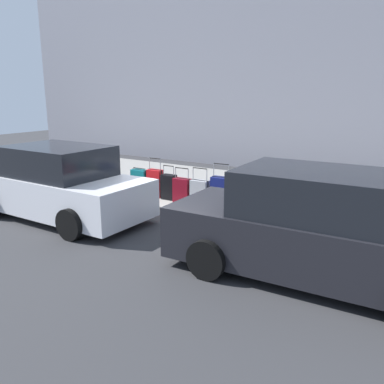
{
  "coord_description": "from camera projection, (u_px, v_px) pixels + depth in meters",
  "views": [
    {
      "loc": [
        -5.84,
        7.44,
        2.84
      ],
      "look_at": [
        -1.19,
        0.13,
        0.67
      ],
      "focal_mm": 37.59,
      "sensor_mm": 36.0,
      "label": 1
    }
  ],
  "objects": [
    {
      "name": "suitcase_black_8",
      "position": [
        169.0,
        187.0,
        10.31
      ],
      "size": [
        0.38,
        0.24,
        0.89
      ],
      "color": "black",
      "rests_on": "sidewalk_curb"
    },
    {
      "name": "suitcase_maroon_7",
      "position": [
        182.0,
        191.0,
        9.99
      ],
      "size": [
        0.44,
        0.23,
        0.9
      ],
      "color": "maroon",
      "rests_on": "sidewalk_curb"
    },
    {
      "name": "fire_hydrant",
      "position": [
        115.0,
        175.0,
        11.2
      ],
      "size": [
        0.39,
        0.21,
        0.82
      ],
      "color": "#D89E0C",
      "rests_on": "sidewalk_curb"
    },
    {
      "name": "parked_car_charcoal_0",
      "position": [
        318.0,
        230.0,
        6.12
      ],
      "size": [
        4.69,
        2.1,
        1.71
      ],
      "color": "black",
      "rests_on": "ground_plane"
    },
    {
      "name": "suitcase_maroon_0",
      "position": [
        323.0,
        210.0,
        8.2
      ],
      "size": [
        0.42,
        0.22,
        0.99
      ],
      "color": "maroon",
      "rests_on": "sidewalk_curb"
    },
    {
      "name": "suitcase_olive_4",
      "position": [
        236.0,
        199.0,
        9.2
      ],
      "size": [
        0.38,
        0.23,
        0.9
      ],
      "color": "#59601E",
      "rests_on": "sidewalk_curb"
    },
    {
      "name": "suitcase_silver_6",
      "position": [
        200.0,
        193.0,
        9.74
      ],
      "size": [
        0.45,
        0.25,
        0.94
      ],
      "color": "#9EA0A8",
      "rests_on": "sidewalk_curb"
    },
    {
      "name": "suitcase_navy_5",
      "position": [
        221.0,
        192.0,
        9.55
      ],
      "size": [
        0.46,
        0.27,
        1.08
      ],
      "color": "navy",
      "rests_on": "sidewalk_curb"
    },
    {
      "name": "suitcase_teal_10",
      "position": [
        140.0,
        182.0,
        10.81
      ],
      "size": [
        0.47,
        0.22,
        0.73
      ],
      "color": "#0F606B",
      "rests_on": "sidewalk_curb"
    },
    {
      "name": "sidewalk_curb",
      "position": [
        206.0,
        188.0,
        11.85
      ],
      "size": [
        18.0,
        5.0,
        0.14
      ],
      "primitive_type": "cube",
      "color": "gray",
      "rests_on": "ground_plane"
    },
    {
      "name": "bollard_post",
      "position": [
        94.0,
        176.0,
        11.45
      ],
      "size": [
        0.15,
        0.15,
        0.72
      ],
      "primitive_type": "cylinder",
      "color": "#333338",
      "rests_on": "sidewalk_curb"
    },
    {
      "name": "suitcase_black_1",
      "position": [
        299.0,
        205.0,
        8.49
      ],
      "size": [
        0.51,
        0.29,
        0.98
      ],
      "color": "black",
      "rests_on": "sidewalk_curb"
    },
    {
      "name": "building_facade_sidewalk_side",
      "position": [
        282.0,
        15.0,
        14.99
      ],
      "size": [
        24.0,
        3.0,
        11.25
      ],
      "primitive_type": "cube",
      "color": "gray",
      "rests_on": "ground_plane"
    },
    {
      "name": "suitcase_teal_3",
      "position": [
        256.0,
        199.0,
        9.07
      ],
      "size": [
        0.35,
        0.24,
        0.75
      ],
      "color": "#0F606B",
      "rests_on": "sidewalk_curb"
    },
    {
      "name": "parked_car_white_1",
      "position": [
        60.0,
        185.0,
        9.18
      ],
      "size": [
        4.35,
        2.02,
        1.66
      ],
      "color": "silver",
      "rests_on": "ground_plane"
    },
    {
      "name": "ground_plane",
      "position": [
        154.0,
        211.0,
        9.82
      ],
      "size": [
        40.0,
        40.0,
        0.0
      ],
      "primitive_type": "plane",
      "color": "#333335"
    },
    {
      "name": "suitcase_red_2",
      "position": [
        273.0,
        205.0,
        8.74
      ],
      "size": [
        0.47,
        0.26,
        0.66
      ],
      "color": "red",
      "rests_on": "sidewalk_curb"
    },
    {
      "name": "suitcase_red_9",
      "position": [
        155.0,
        183.0,
        10.56
      ],
      "size": [
        0.42,
        0.24,
        1.04
      ],
      "color": "red",
      "rests_on": "sidewalk_curb"
    }
  ]
}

